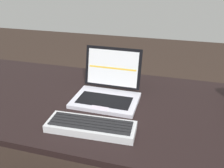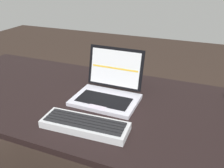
# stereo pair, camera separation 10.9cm
# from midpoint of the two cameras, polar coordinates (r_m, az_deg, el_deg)

# --- Properties ---
(desk) EXTENTS (1.78, 0.75, 0.72)m
(desk) POSITION_cam_midpoint_polar(r_m,az_deg,el_deg) (1.19, -8.42, -6.32)
(desk) COLOR black
(desk) RESTS_ON ground
(laptop_front) EXTENTS (0.31, 0.26, 0.23)m
(laptop_front) POSITION_cam_midpoint_polar(r_m,az_deg,el_deg) (1.13, -3.82, -1.62)
(laptop_front) COLOR silver
(laptop_front) RESTS_ON desk
(external_keyboard) EXTENTS (0.35, 0.13, 0.03)m
(external_keyboard) POSITION_cam_midpoint_polar(r_m,az_deg,el_deg) (0.94, -8.47, -10.19)
(external_keyboard) COLOR silver
(external_keyboard) RESTS_ON desk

